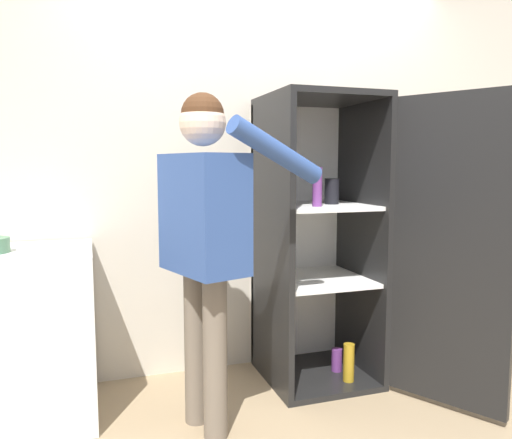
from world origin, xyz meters
name	(u,v)px	position (x,y,z in m)	size (l,w,h in m)	color
ground_plane	(330,430)	(0.00, 0.00, 0.00)	(12.00, 12.00, 0.00)	tan
wall_back	(265,172)	(0.00, 0.98, 1.27)	(7.00, 0.06, 2.55)	beige
refrigerator	(340,242)	(0.32, 0.52, 0.86)	(0.99, 1.21, 1.73)	black
person	(205,223)	(-0.57, 0.22, 1.04)	(0.77, 0.59, 1.66)	#726656
counter	(15,337)	(-1.48, 0.61, 0.45)	(0.78, 0.63, 0.89)	white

